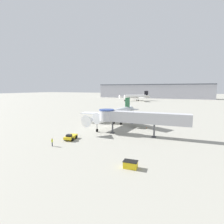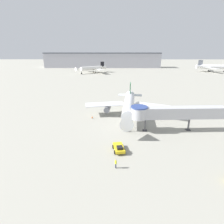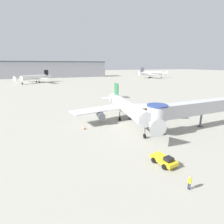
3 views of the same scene
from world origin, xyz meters
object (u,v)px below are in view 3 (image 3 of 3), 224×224
main_airplane (127,108)px  background_jet_black_tail (35,77)px  jet_bridge (187,109)px  traffic_cone_port_wing (85,128)px  background_jet_gray_tail (152,73)px  ground_crew_marshaller (190,182)px  traffic_cone_starboard_wing (164,117)px  pushback_tug_yellow (164,160)px

main_airplane → background_jet_black_tail: bearing=108.7°
jet_bridge → traffic_cone_port_wing: size_ratio=29.30×
jet_bridge → background_jet_gray_tail: 156.67m
jet_bridge → ground_crew_marshaller: (-13.98, -15.48, -3.78)m
traffic_cone_port_wing → background_jet_black_tail: 116.64m
main_airplane → background_jet_gray_tail: 154.22m
main_airplane → ground_crew_marshaller: main_airplane is taller
ground_crew_marshaller → background_jet_black_tail: bearing=-13.7°
jet_bridge → main_airplane: bearing=133.5°
background_jet_black_tail → background_jet_gray_tail: bearing=55.4°
traffic_cone_starboard_wing → background_jet_gray_tail: 148.68m
main_airplane → jet_bridge: bearing=-37.2°
main_airplane → traffic_cone_port_wing: size_ratio=34.94×
ground_crew_marshaller → background_jet_black_tail: 141.11m
pushback_tug_yellow → background_jet_black_tail: 135.81m
traffic_cone_port_wing → background_jet_gray_tail: background_jet_gray_tail is taller
main_airplane → ground_crew_marshaller: 25.39m
jet_bridge → background_jet_black_tail: (-34.74, 124.06, -0.51)m
background_jet_gray_tail → background_jet_black_tail: 115.53m
traffic_cone_starboard_wing → ground_crew_marshaller: ground_crew_marshaller is taller
pushback_tug_yellow → ground_crew_marshaller: size_ratio=2.30×
pushback_tug_yellow → traffic_cone_port_wing: (-7.65, 18.30, -0.31)m
traffic_cone_starboard_wing → pushback_tug_yellow: bearing=-127.0°
background_jet_gray_tail → jet_bridge: bearing=156.5°
pushback_tug_yellow → traffic_cone_starboard_wing: bearing=43.1°
main_airplane → traffic_cone_starboard_wing: main_airplane is taller
pushback_tug_yellow → background_jet_gray_tail: background_jet_gray_tail is taller
traffic_cone_port_wing → background_jet_gray_tail: bearing=51.3°
main_airplane → pushback_tug_yellow: 19.96m
background_jet_gray_tail → traffic_cone_starboard_wing: bearing=155.0°
main_airplane → traffic_cone_port_wing: main_airplane is taller
pushback_tug_yellow → jet_bridge: bearing=27.0°
main_airplane → background_jet_black_tail: (-24.87, 114.63, 0.55)m
traffic_cone_starboard_wing → traffic_cone_port_wing: size_ratio=0.74×
jet_bridge → traffic_cone_port_wing: bearing=155.6°
pushback_tug_yellow → background_jet_black_tail: (-21.43, 134.06, 3.59)m
pushback_tug_yellow → ground_crew_marshaller: 5.53m
background_jet_black_tail → pushback_tug_yellow: bearing=-30.7°
main_airplane → background_jet_black_tail: 117.30m
ground_crew_marshaller → traffic_cone_starboard_wing: bearing=-53.6°
pushback_tug_yellow → ground_crew_marshaller: bearing=-106.8°
jet_bridge → traffic_cone_starboard_wing: size_ratio=39.76×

